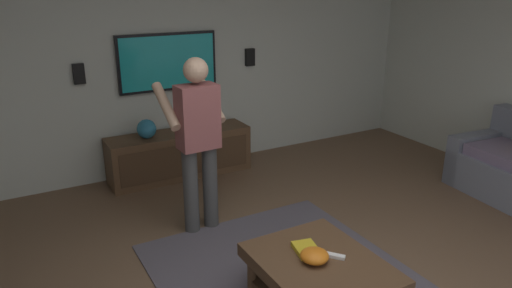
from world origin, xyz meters
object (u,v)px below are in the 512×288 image
at_px(coffee_table, 320,274).
at_px(remote_white, 334,256).
at_px(bowl, 315,256).
at_px(wall_speaker_right, 79,74).
at_px(media_console, 180,154).
at_px(person_standing, 198,135).
at_px(book, 306,249).
at_px(tv, 168,62).
at_px(wall_speaker_left, 250,57).
at_px(vase_round, 147,129).

bearing_deg(coffee_table, remote_white, -94.33).
distance_m(bowl, wall_speaker_right, 3.33).
bearing_deg(media_console, person_standing, -12.54).
height_order(remote_white, book, book).
distance_m(tv, wall_speaker_left, 1.10).
distance_m(tv, remote_white, 3.23).
distance_m(remote_white, vase_round, 2.87).
height_order(coffee_table, media_console, media_console).
bearing_deg(vase_round, person_standing, -175.50).
relative_size(book, vase_round, 1.00).
relative_size(person_standing, remote_white, 10.93).
xyz_separation_m(tv, remote_white, (-3.09, -0.09, -0.94)).
xyz_separation_m(media_console, remote_white, (-2.85, -0.09, 0.14)).
relative_size(media_console, vase_round, 7.73).
relative_size(media_console, tv, 1.42).
xyz_separation_m(coffee_table, tv, (3.08, -0.02, 1.05)).
bearing_deg(coffee_table, vase_round, 7.47).
bearing_deg(remote_white, media_console, 142.77).
height_order(bowl, wall_speaker_left, wall_speaker_left).
distance_m(media_console, book, 2.69).
distance_m(tv, vase_round, 0.84).
distance_m(media_console, remote_white, 2.85).
bearing_deg(bowl, media_console, -1.29).
xyz_separation_m(tv, person_standing, (-1.55, 0.29, -0.42)).
xyz_separation_m(coffee_table, vase_round, (2.81, 0.37, 0.36)).
relative_size(coffee_table, wall_speaker_left, 4.55).
xyz_separation_m(coffee_table, book, (0.15, 0.02, 0.12)).
bearing_deg(media_console, coffee_table, -0.47).
bearing_deg(person_standing, vase_round, 1.83).
distance_m(person_standing, remote_white, 1.67).
xyz_separation_m(media_console, wall_speaker_right, (0.25, 1.01, 1.03)).
xyz_separation_m(person_standing, wall_speaker_right, (1.56, 0.71, 0.37)).
distance_m(media_console, person_standing, 1.49).
distance_m(book, wall_speaker_left, 3.28).
relative_size(coffee_table, media_console, 0.59).
bearing_deg(media_console, bowl, -1.29).
xyz_separation_m(media_console, vase_round, (-0.03, 0.39, 0.39)).
height_order(tv, book, tv).
bearing_deg(media_console, vase_round, -86.28).
xyz_separation_m(tv, wall_speaker_left, (0.01, -1.10, -0.03)).
height_order(bowl, vase_round, vase_round).
xyz_separation_m(coffee_table, media_console, (2.84, -0.02, -0.02)).
height_order(tv, remote_white, tv).
bearing_deg(person_standing, remote_white, -168.69).
height_order(coffee_table, tv, tv).
distance_m(person_standing, book, 1.49).
bearing_deg(bowl, tv, -1.19).
bearing_deg(book, tv, -168.31).
relative_size(vase_round, wall_speaker_left, 1.00).
bearing_deg(remote_white, vase_round, 150.66).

